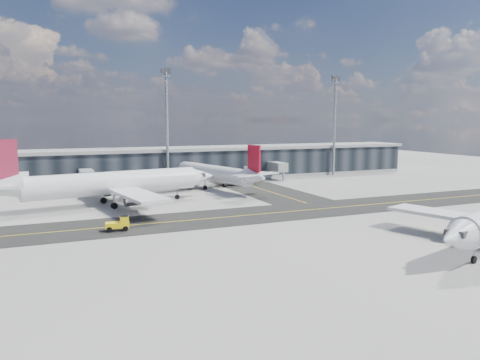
{
  "coord_description": "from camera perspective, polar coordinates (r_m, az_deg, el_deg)",
  "views": [
    {
      "loc": [
        -29.37,
        -67.71,
        16.14
      ],
      "look_at": [
        4.71,
        12.28,
        5.0
      ],
      "focal_mm": 35.0,
      "sensor_mm": 36.0,
      "label": 1
    }
  ],
  "objects": [
    {
      "name": "terminal_concourse",
      "position": [
        126.69,
        -9.55,
        1.74
      ],
      "size": [
        152.0,
        19.8,
        8.8
      ],
      "color": "black",
      "rests_on": "ground"
    },
    {
      "name": "ground",
      "position": [
        75.55,
        0.37,
        -5.03
      ],
      "size": [
        300.0,
        300.0,
        0.0
      ],
      "primitive_type": "plane",
      "color": "gray",
      "rests_on": "ground"
    },
    {
      "name": "floodlight_masts",
      "position": [
        119.38,
        -8.9,
        6.96
      ],
      "size": [
        102.5,
        0.7,
        28.9
      ],
      "color": "gray",
      "rests_on": "ground"
    },
    {
      "name": "airliner_redtail",
      "position": [
        111.1,
        -3.19,
        0.82
      ],
      "size": [
        31.55,
        36.69,
        10.98
      ],
      "rotation": [
        0.0,
        0.0,
        0.25
      ],
      "color": "white",
      "rests_on": "ground"
    },
    {
      "name": "airliner_af",
      "position": [
        91.37,
        -15.54,
        -0.42
      ],
      "size": [
        43.79,
        37.51,
        12.99
      ],
      "rotation": [
        0.0,
        0.0,
        -1.4
      ],
      "color": "white",
      "rests_on": "ground"
    },
    {
      "name": "service_van",
      "position": [
        116.23,
        -7.49,
        -0.37
      ],
      "size": [
        3.48,
        5.81,
        1.51
      ],
      "primitive_type": "imported",
      "rotation": [
        0.0,
        0.0,
        0.19
      ],
      "color": "white",
      "rests_on": "ground"
    },
    {
      "name": "taxiway_lanes",
      "position": [
        86.73,
        -0.08,
        -3.42
      ],
      "size": [
        180.0,
        63.0,
        0.03
      ],
      "color": "black",
      "rests_on": "ground"
    },
    {
      "name": "baggage_tug",
      "position": [
        71.22,
        -14.47,
        -5.15
      ],
      "size": [
        3.62,
        2.21,
        2.14
      ],
      "rotation": [
        0.0,
        0.0,
        -1.72
      ],
      "color": "yellow",
      "rests_on": "ground"
    }
  ]
}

